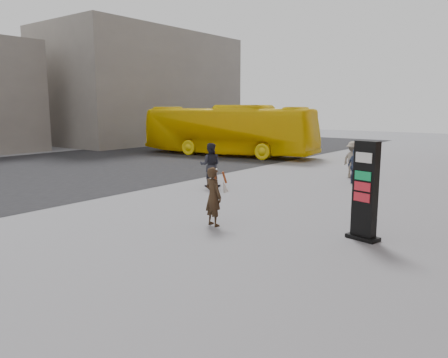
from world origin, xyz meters
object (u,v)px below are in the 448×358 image
Objects in this scene: pedestrian_b at (353,160)px; pedestrian_c at (355,166)px; bus at (228,130)px; info_pylon at (365,191)px; woman at (214,196)px; pedestrian_a at (210,165)px.

pedestrian_b is 1.12× the size of pedestrian_c.
bus is 12.43m from pedestrian_c.
info_pylon is 4.00m from woman.
pedestrian_b is (10.37, -4.14, -0.84)m from bus.
pedestrian_c is (0.62, 8.85, -0.09)m from woman.
bus reaches higher than woman.
info_pylon is 8.23m from pedestrian_c.
pedestrian_b is (3.80, 5.76, -0.06)m from pedestrian_a.
info_pylon is 8.34m from pedestrian_a.
pedestrian_b is (-3.84, 9.06, -0.38)m from info_pylon.
pedestrian_a is at bearing -36.88° from woman.
woman is 17.85m from bus.
bus reaches higher than info_pylon.
bus is 8.02× the size of pedestrian_c.
pedestrian_c is (0.68, -1.48, -0.09)m from pedestrian_b.
bus reaches higher than pedestrian_a.
pedestrian_a is (-7.65, 3.30, -0.33)m from info_pylon.
bus is 11.90m from pedestrian_a.
woman is (-3.78, -1.26, -0.39)m from info_pylon.
pedestrian_b is at bearing -119.20° from bus.
pedestrian_a is at bearing -153.88° from bus.
woman is at bearing 117.83° from pedestrian_c.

